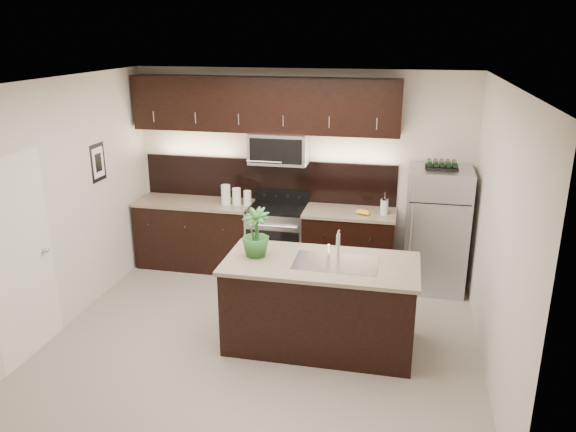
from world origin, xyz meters
name	(u,v)px	position (x,y,z in m)	size (l,w,h in m)	color
ground	(265,335)	(0.00, 0.00, 0.00)	(4.50, 4.50, 0.00)	gray
room_walls	(252,185)	(-0.11, -0.04, 1.70)	(4.52, 4.02, 2.71)	beige
counter_run	(263,238)	(-0.46, 1.69, 0.47)	(3.51, 0.65, 0.94)	black
upper_fixtures	(266,113)	(-0.43, 1.84, 2.14)	(3.49, 0.40, 1.66)	black
island	(320,304)	(0.60, -0.04, 0.47)	(1.96, 0.96, 0.94)	black
sink_faucet	(336,261)	(0.75, -0.03, 0.96)	(0.84, 0.50, 0.28)	silver
refrigerator	(436,230)	(1.80, 1.63, 0.78)	(0.76, 0.68, 1.57)	#B2B2B7
wine_rack	(442,165)	(1.80, 1.63, 1.61)	(0.39, 0.24, 0.09)	black
plant	(256,233)	(-0.08, -0.02, 1.19)	(0.28, 0.28, 0.51)	#255C24
canisters	(234,196)	(-0.84, 1.66, 1.06)	(0.40, 0.16, 0.27)	silver
french_press	(384,206)	(1.14, 1.64, 1.05)	(0.10, 0.10, 0.29)	silver
bananas	(360,211)	(0.84, 1.61, 0.97)	(0.19, 0.15, 0.06)	yellow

